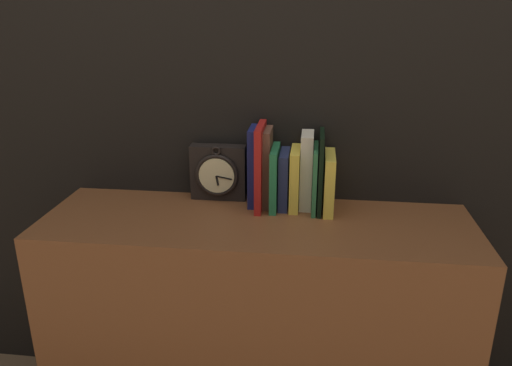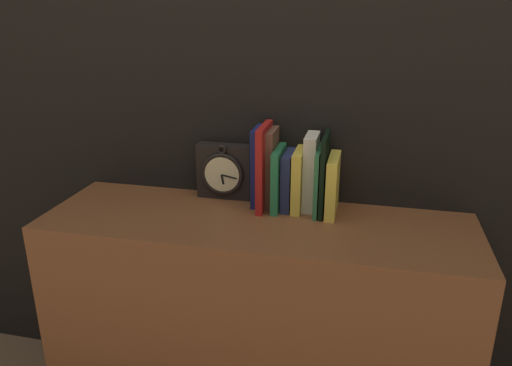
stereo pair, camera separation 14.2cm
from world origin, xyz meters
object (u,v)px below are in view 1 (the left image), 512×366
Objects in this scene: book_slot1_red at (260,167)px; book_slot0_navy at (253,166)px; book_slot7_green at (315,178)px; book_slot9_yellow at (329,182)px; clock at (218,173)px; book_slot4_navy at (284,179)px; book_slot8_black at (321,172)px; book_slot3_green at (275,178)px; book_slot5_yellow at (295,178)px; book_slot6_cream at (306,170)px; book_slot2_brown at (267,168)px.

book_slot0_navy is at bearing 133.76° from book_slot1_red.
book_slot9_yellow is at bearing -3.25° from book_slot7_green.
book_slot0_navy reaches higher than book_slot7_green.
clock is 0.35m from book_slot9_yellow.
book_slot4_navy is at bearing 11.09° from book_slot1_red.
book_slot7_green is 0.82× the size of book_slot8_black.
book_slot3_green is 1.02× the size of book_slot5_yellow.
book_slot8_black is at bearing 0.57° from book_slot1_red.
book_slot9_yellow is at bearing -1.52° from book_slot3_green.
book_slot0_navy is 0.19m from book_slot7_green.
book_slot5_yellow reaches higher than book_slot4_navy.
book_slot6_cream is at bearing 6.71° from book_slot4_navy.
book_slot1_red reaches higher than book_slot8_black.
book_slot2_brown is at bearing 172.69° from book_slot7_green.
clock is at bearing 171.38° from book_slot7_green.
book_slot0_navy is at bearing 164.68° from book_slot3_green.
book_slot3_green is at bearing 5.36° from book_slot1_red.
book_slot0_navy is at bearing 177.47° from book_slot2_brown.
book_slot1_red is 0.09m from book_slot4_navy.
book_slot8_black is (0.21, -0.02, -0.00)m from book_slot0_navy.
book_slot7_green reaches higher than clock.
book_slot6_cream reaches higher than book_slot3_green.
book_slot5_yellow is 0.10m from book_slot9_yellow.
book_slot9_yellow is at bearing -4.06° from book_slot8_black.
book_slot0_navy reaches higher than book_slot8_black.
book_slot1_red is at bearing 179.99° from book_slot9_yellow.
book_slot5_yellow is at bearing 5.57° from book_slot1_red.
book_slot4_navy is 0.09m from book_slot7_green.
book_slot5_yellow is 0.77× the size of book_slot8_black.
book_slot4_navy is at bearing -6.97° from book_slot2_brown.
book_slot3_green reaches higher than book_slot4_navy.
book_slot6_cream is 1.18× the size of book_slot7_green.
book_slot8_black is at bearing -8.28° from clock.
book_slot2_brown reaches higher than book_slot7_green.
book_slot1_red is at bearing -170.96° from book_slot6_cream.
book_slot3_green is 0.82× the size of book_slot6_cream.
book_slot4_navy is at bearing 172.83° from book_slot5_yellow.
book_slot7_green is (0.03, -0.02, -0.02)m from book_slot6_cream.
book_slot0_navy is 1.39× the size of book_slot9_yellow.
book_slot2_brown is at bearing 145.47° from book_slot3_green.
book_slot7_green is (0.06, -0.01, 0.01)m from book_slot5_yellow.
clock is 0.97× the size of book_slot3_green.
clock is 0.99× the size of book_slot5_yellow.
book_slot2_brown is (0.16, -0.03, 0.03)m from clock.
book_slot8_black is at bearing 175.94° from book_slot9_yellow.
book_slot1_red is at bearing -179.43° from book_slot8_black.
book_slot1_red is 1.08× the size of book_slot8_black.
book_slot0_navy reaches higher than book_slot4_navy.
book_slot0_navy is 0.10m from book_slot4_navy.
book_slot4_navy is 0.89× the size of book_slot7_green.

